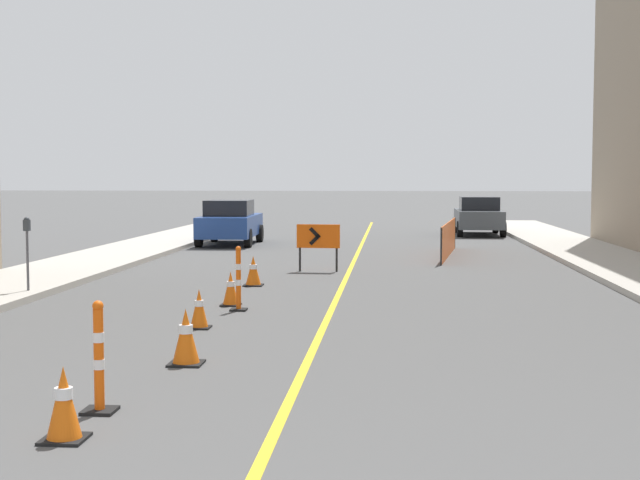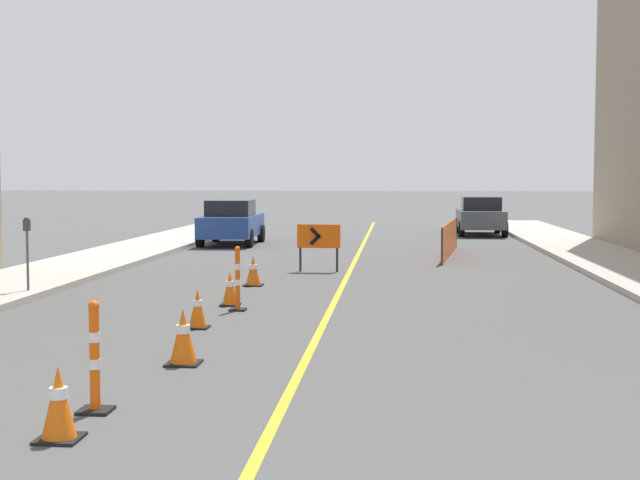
# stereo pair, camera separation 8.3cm
# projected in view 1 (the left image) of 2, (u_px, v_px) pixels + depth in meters

# --- Properties ---
(lane_stripe) EXTENTS (0.12, 44.67, 0.01)m
(lane_stripe) POSITION_uv_depth(u_px,v_px,m) (353.00, 263.00, 24.87)
(lane_stripe) COLOR gold
(lane_stripe) RESTS_ON ground_plane
(sidewalk_left) EXTENTS (2.70, 44.67, 0.14)m
(sidewalk_left) POSITION_uv_depth(u_px,v_px,m) (103.00, 259.00, 25.45)
(sidewalk_left) COLOR #ADA89E
(sidewalk_left) RESTS_ON ground_plane
(sidewalk_right) EXTENTS (2.70, 44.67, 0.14)m
(sidewalk_right) POSITION_uv_depth(u_px,v_px,m) (615.00, 263.00, 24.29)
(sidewalk_right) COLOR #ADA89E
(sidewalk_right) RESTS_ON ground_plane
(traffic_cone_second) EXTENTS (0.40, 0.40, 0.69)m
(traffic_cone_second) POSITION_uv_depth(u_px,v_px,m) (64.00, 404.00, 8.11)
(traffic_cone_second) COLOR black
(traffic_cone_second) RESTS_ON ground_plane
(traffic_cone_third) EXTENTS (0.43, 0.43, 0.72)m
(traffic_cone_third) POSITION_uv_depth(u_px,v_px,m) (186.00, 337.00, 11.40)
(traffic_cone_third) COLOR black
(traffic_cone_third) RESTS_ON ground_plane
(traffic_cone_fourth) EXTENTS (0.35, 0.35, 0.63)m
(traffic_cone_fourth) POSITION_uv_depth(u_px,v_px,m) (199.00, 309.00, 14.13)
(traffic_cone_fourth) COLOR black
(traffic_cone_fourth) RESTS_ON ground_plane
(traffic_cone_fifth) EXTENTS (0.36, 0.36, 0.64)m
(traffic_cone_fifth) POSITION_uv_depth(u_px,v_px,m) (231.00, 289.00, 16.63)
(traffic_cone_fifth) COLOR black
(traffic_cone_fifth) RESTS_ON ground_plane
(traffic_cone_farthest) EXTENTS (0.42, 0.42, 0.67)m
(traffic_cone_farthest) POSITION_uv_depth(u_px,v_px,m) (253.00, 271.00, 19.66)
(traffic_cone_farthest) COLOR black
(traffic_cone_farthest) RESTS_ON ground_plane
(delineator_post_front) EXTENTS (0.33, 0.33, 1.15)m
(delineator_post_front) POSITION_uv_depth(u_px,v_px,m) (99.00, 365.00, 9.07)
(delineator_post_front) COLOR black
(delineator_post_front) RESTS_ON ground_plane
(delineator_post_rear) EXTENTS (0.29, 0.29, 1.17)m
(delineator_post_rear) POSITION_uv_depth(u_px,v_px,m) (238.00, 283.00, 15.99)
(delineator_post_rear) COLOR black
(delineator_post_rear) RESTS_ON ground_plane
(arrow_barricade_primary) EXTENTS (1.10, 0.12, 1.20)m
(arrow_barricade_primary) POSITION_uv_depth(u_px,v_px,m) (318.00, 238.00, 22.58)
(arrow_barricade_primary) COLOR #EF560C
(arrow_barricade_primary) RESTS_ON ground_plane
(safety_mesh_fence) EXTENTS (0.82, 6.03, 1.04)m
(safety_mesh_fence) POSITION_uv_depth(u_px,v_px,m) (449.00, 239.00, 27.06)
(safety_mesh_fence) COLOR #EF560C
(safety_mesh_fence) RESTS_ON ground_plane
(parked_car_curb_near) EXTENTS (1.95, 4.34, 1.59)m
(parked_car_curb_near) POSITION_uv_depth(u_px,v_px,m) (230.00, 222.00, 31.61)
(parked_car_curb_near) COLOR navy
(parked_car_curb_near) RESTS_ON ground_plane
(parked_car_curb_mid) EXTENTS (1.94, 4.33, 1.59)m
(parked_car_curb_mid) POSITION_uv_depth(u_px,v_px,m) (479.00, 216.00, 36.82)
(parked_car_curb_mid) COLOR #474C51
(parked_car_curb_mid) RESTS_ON ground_plane
(parking_meter_near_curb) EXTENTS (0.12, 0.11, 1.47)m
(parking_meter_near_curb) POSITION_uv_depth(u_px,v_px,m) (27.00, 239.00, 17.70)
(parking_meter_near_curb) COLOR #4C4C51
(parking_meter_near_curb) RESTS_ON sidewalk_left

